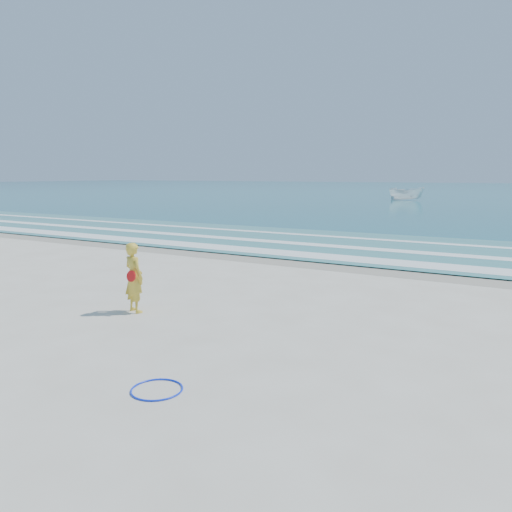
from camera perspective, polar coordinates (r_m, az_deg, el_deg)
The scene contains 10 objects.
ground at distance 11.56m, azimuth -13.11°, elevation -7.41°, with size 400.00×400.00×0.00m, color silver.
wet_sand at distance 18.96m, azimuth 5.74°, elevation -0.69°, with size 400.00×2.40×0.00m, color #B2A893.
ocean at distance 113.34m, azimuth 26.27°, elevation 6.71°, with size 400.00×190.00×0.04m, color #19727F.
shallow at distance 23.55m, azimuth 10.75°, elevation 1.26°, with size 400.00×10.00×0.01m, color #59B7AD.
foam_near at distance 20.12m, azimuth 7.26°, elevation 0.01°, with size 400.00×1.40×0.01m, color white.
foam_mid at distance 22.80m, azimuth 10.08°, elevation 1.03°, with size 400.00×0.90×0.01m, color white.
foam_far at distance 25.90m, azimuth 12.58°, elevation 1.94°, with size 400.00×0.60×0.01m, color white.
hoop at distance 8.07m, azimuth -11.26°, elevation -14.73°, with size 0.81×0.81×0.03m, color #0D2EF3.
boat at distance 66.15m, azimuth 16.81°, elevation 6.84°, with size 1.64×4.36×1.68m, color white.
woman at distance 12.27m, azimuth -13.76°, elevation -2.40°, with size 0.71×0.57×1.69m.
Camera 1 is at (7.63, -8.04, 3.28)m, focal length 35.00 mm.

